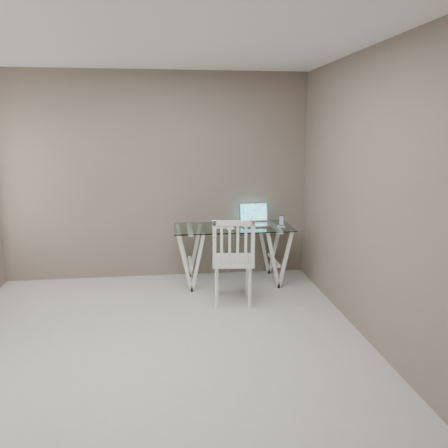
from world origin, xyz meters
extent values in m
plane|color=#AFADA8|center=(0.00, 0.00, 0.00)|extent=(4.50, 4.50, 0.00)
cube|color=white|center=(0.00, 0.00, 2.70)|extent=(4.00, 4.50, 0.02)
cube|color=#6D6056|center=(0.00, 2.25, 1.35)|extent=(4.00, 0.02, 2.70)
cube|color=#6D6056|center=(0.00, -2.25, 1.35)|extent=(4.00, 0.02, 2.70)
cube|color=#6D6056|center=(2.00, 0.00, 1.35)|extent=(0.02, 4.50, 2.70)
cube|color=silver|center=(0.96, 1.85, 0.74)|extent=(1.50, 0.70, 0.01)
cube|color=silver|center=(0.41, 1.85, 0.36)|extent=(0.24, 0.62, 0.72)
cube|color=silver|center=(1.51, 1.85, 0.36)|extent=(0.24, 0.62, 0.72)
cube|color=white|center=(0.86, 1.21, 0.49)|extent=(0.51, 0.51, 0.04)
cylinder|color=white|center=(0.66, 1.04, 0.24)|extent=(0.04, 0.04, 0.47)
cylinder|color=white|center=(1.03, 1.00, 0.24)|extent=(0.04, 0.04, 0.47)
cylinder|color=white|center=(0.70, 1.41, 0.24)|extent=(0.04, 0.04, 0.47)
cylinder|color=white|center=(1.07, 1.37, 0.24)|extent=(0.04, 0.04, 0.47)
cube|color=white|center=(0.84, 0.99, 0.75)|extent=(0.46, 0.08, 0.52)
cube|color=#B4B4B8|center=(1.27, 1.90, 0.75)|extent=(0.39, 0.27, 0.02)
cube|color=#19D899|center=(1.27, 2.07, 0.89)|extent=(0.39, 0.08, 0.25)
cube|color=silver|center=(0.84, 1.79, 0.75)|extent=(0.26, 0.11, 0.01)
ellipsoid|color=white|center=(0.90, 1.66, 0.76)|extent=(0.10, 0.06, 0.03)
cube|color=white|center=(1.57, 1.76, 0.75)|extent=(0.08, 0.08, 0.02)
cube|color=black|center=(1.57, 1.77, 0.83)|extent=(0.06, 0.03, 0.13)
camera|label=1|loc=(0.17, -3.54, 1.97)|focal=35.00mm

